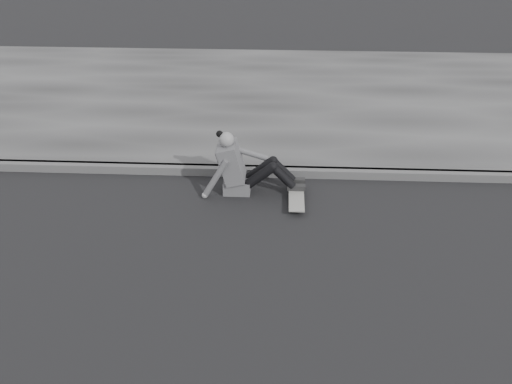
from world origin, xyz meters
TOP-DOWN VIEW (x-y plane):
  - ground at (0.00, 0.00)m, footprint 80.00×80.00m
  - curb at (0.00, 2.58)m, footprint 24.00×0.16m
  - sidewalk at (0.00, 5.60)m, footprint 24.00×6.00m
  - skateboard at (-1.39, 1.86)m, footprint 0.20×0.78m
  - seated_woman at (-2.13, 2.11)m, footprint 1.38×0.46m

SIDE VIEW (x-z plane):
  - ground at x=0.00m, z-range 0.00..0.00m
  - curb at x=0.00m, z-range 0.00..0.12m
  - sidewalk at x=0.00m, z-range 0.00..0.12m
  - skateboard at x=-1.39m, z-range 0.03..0.12m
  - seated_woman at x=-2.13m, z-range -0.08..0.80m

